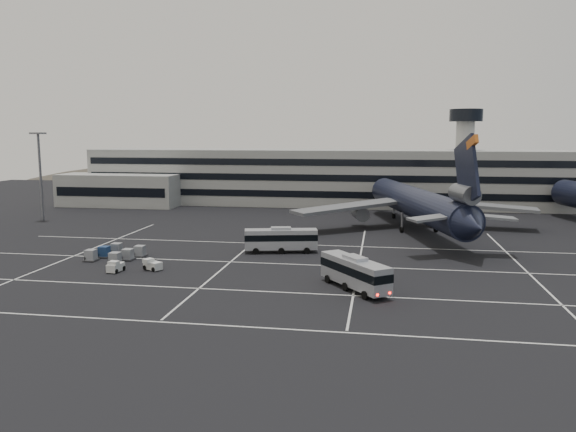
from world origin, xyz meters
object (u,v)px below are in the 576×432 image
(bus_far, at_px, (281,239))
(trijet_main, at_px, (417,203))
(tug_a, at_px, (115,267))
(bus_near, at_px, (355,271))
(uld_cluster, at_px, (116,253))

(bus_far, bearing_deg, trijet_main, -55.82)
(trijet_main, height_order, tug_a, trijet_main)
(trijet_main, bearing_deg, bus_near, -116.76)
(trijet_main, xyz_separation_m, bus_near, (-9.45, -41.89, -3.08))
(trijet_main, height_order, bus_near, trijet_main)
(bus_near, relative_size, uld_cluster, 1.23)
(tug_a, bearing_deg, trijet_main, 48.89)
(bus_far, bearing_deg, tug_a, 116.72)
(bus_near, bearing_deg, uld_cluster, 126.48)
(bus_far, distance_m, tug_a, 24.95)
(bus_near, bearing_deg, bus_far, 85.99)
(tug_a, relative_size, uld_cluster, 0.30)
(trijet_main, xyz_separation_m, tug_a, (-40.85, -38.63, -4.56))
(bus_far, height_order, uld_cluster, bus_far)
(trijet_main, xyz_separation_m, uld_cluster, (-44.44, -31.17, -4.45))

